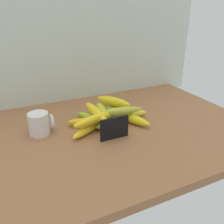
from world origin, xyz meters
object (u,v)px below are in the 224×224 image
banana_3 (91,127)px  banana_4 (129,114)px  banana_2 (129,117)px  banana_1 (94,120)px  banana_0 (103,110)px  banana_10 (96,112)px  banana_9 (95,119)px  banana_7 (113,110)px  chalkboard_sign (114,129)px  banana_5 (87,122)px  coffee_mug (40,124)px  banana_8 (113,101)px  banana_11 (119,112)px  banana_6 (116,120)px

banana_3 → banana_4: 19.12cm
banana_2 → banana_1: bearing=163.1°
banana_0 → banana_10: 9.70cm
banana_9 → banana_7: bearing=42.0°
chalkboard_sign → banana_3: size_ratio=0.53×
banana_4 → banana_5: size_ratio=1.06×
banana_3 → banana_7: banana_3 is taller
banana_4 → banana_9: banana_9 is taller
coffee_mug → banana_3: 19.18cm
chalkboard_sign → banana_3: (-5.57, 9.11, -2.11)cm
coffee_mug → banana_8: coffee_mug is taller
banana_2 → banana_11: 6.16cm
banana_5 → banana_9: 6.30cm
banana_6 → banana_8: size_ratio=1.21×
chalkboard_sign → banana_6: size_ratio=0.53×
banana_1 → banana_11: bearing=-27.1°
banana_0 → banana_7: (4.95, -0.71, -0.39)cm
banana_4 → banana_7: banana_4 is taller
banana_6 → banana_11: (0.84, -0.32, 3.66)cm
banana_0 → banana_3: bearing=-130.0°
banana_9 → banana_11: (10.96, 1.56, 0.43)cm
banana_6 → banana_4: bearing=23.6°
banana_6 → banana_9: size_ratio=1.10×
banana_1 → banana_9: 7.36cm
banana_3 → banana_5: bearing=95.4°
coffee_mug → banana_10: coffee_mug is taller
banana_1 → banana_3: banana_3 is taller
coffee_mug → banana_7: coffee_mug is taller
banana_4 → banana_7: (-3.74, 7.32, -0.12)cm
banana_1 → banana_8: size_ratio=1.21×
chalkboard_sign → banana_5: 14.42cm
banana_4 → banana_7: 8.22cm
banana_9 → banana_11: size_ratio=0.93×
chalkboard_sign → banana_7: bearing=65.2°
banana_5 → banana_9: size_ratio=0.80×
chalkboard_sign → banana_8: 23.31cm
banana_7 → banana_9: bearing=-138.0°
banana_4 → banana_5: (-19.08, -0.05, 0.13)cm
coffee_mug → banana_7: 33.59cm
banana_0 → banana_2: (6.96, -11.28, -0.04)cm
coffee_mug → banana_4: bearing=-3.1°
banana_0 → banana_1: size_ratio=0.73×
banana_1 → banana_7: bearing=28.6°
banana_4 → banana_7: size_ratio=0.91×
banana_1 → banana_4: (15.44, -0.93, 0.04)cm
banana_0 → banana_11: 12.36cm
coffee_mug → banana_0: 28.83cm
banana_3 → banana_4: bearing=11.8°
banana_0 → banana_9: bearing=-124.0°
banana_7 → banana_11: size_ratio=0.87×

